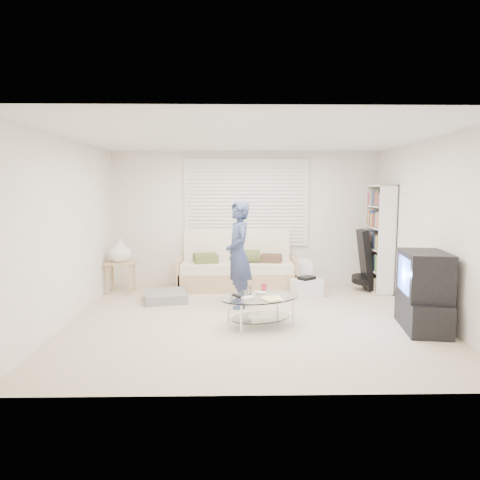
{
  "coord_description": "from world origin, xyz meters",
  "views": [
    {
      "loc": [
        -0.27,
        -5.83,
        1.82
      ],
      "look_at": [
        -0.16,
        0.3,
        1.08
      ],
      "focal_mm": 32.0,
      "sensor_mm": 36.0,
      "label": 1
    }
  ],
  "objects_px": {
    "bookshelf": "(379,239)",
    "tv_unit": "(424,292)",
    "futon_sofa": "(237,269)",
    "coffee_table": "(260,302)"
  },
  "relations": [
    {
      "from": "bookshelf",
      "to": "tv_unit",
      "type": "bearing_deg",
      "value": -93.41
    },
    {
      "from": "bookshelf",
      "to": "futon_sofa",
      "type": "bearing_deg",
      "value": 173.86
    },
    {
      "from": "bookshelf",
      "to": "tv_unit",
      "type": "height_order",
      "value": "bookshelf"
    },
    {
      "from": "futon_sofa",
      "to": "tv_unit",
      "type": "relative_size",
      "value": 2.09
    },
    {
      "from": "tv_unit",
      "to": "coffee_table",
      "type": "xyz_separation_m",
      "value": [
        -2.1,
        0.17,
        -0.17
      ]
    },
    {
      "from": "futon_sofa",
      "to": "bookshelf",
      "type": "relative_size",
      "value": 1.13
    },
    {
      "from": "bookshelf",
      "to": "coffee_table",
      "type": "distance_m",
      "value": 3.01
    },
    {
      "from": "futon_sofa",
      "to": "tv_unit",
      "type": "xyz_separation_m",
      "value": [
        2.38,
        -2.37,
        0.15
      ]
    },
    {
      "from": "futon_sofa",
      "to": "bookshelf",
      "type": "distance_m",
      "value": 2.59
    },
    {
      "from": "bookshelf",
      "to": "coffee_table",
      "type": "height_order",
      "value": "bookshelf"
    }
  ]
}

